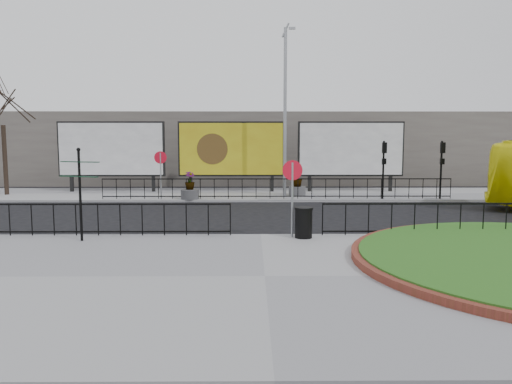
{
  "coord_description": "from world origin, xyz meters",
  "views": [
    {
      "loc": [
        -0.3,
        -16.28,
        3.34
      ],
      "look_at": [
        -0.16,
        0.9,
        1.43
      ],
      "focal_mm": 35.0,
      "sensor_mm": 36.0,
      "label": 1
    }
  ],
  "objects_px": {
    "fingerpost_sign": "(80,185)",
    "litter_bin": "(304,222)",
    "lamp_post": "(285,109)",
    "planter_a": "(190,189)",
    "billboard_mid": "(231,149)",
    "planter_c": "(297,186)"
  },
  "relations": [
    {
      "from": "fingerpost_sign",
      "to": "litter_bin",
      "type": "height_order",
      "value": "fingerpost_sign"
    },
    {
      "from": "lamp_post",
      "to": "fingerpost_sign",
      "type": "distance_m",
      "value": 14.25
    },
    {
      "from": "lamp_post",
      "to": "planter_a",
      "type": "height_order",
      "value": "lamp_post"
    },
    {
      "from": "billboard_mid",
      "to": "planter_c",
      "type": "relative_size",
      "value": 4.28
    },
    {
      "from": "billboard_mid",
      "to": "fingerpost_sign",
      "type": "bearing_deg",
      "value": -106.31
    },
    {
      "from": "litter_bin",
      "to": "lamp_post",
      "type": "bearing_deg",
      "value": 89.23
    },
    {
      "from": "planter_c",
      "to": "litter_bin",
      "type": "bearing_deg",
      "value": -94.19
    },
    {
      "from": "planter_a",
      "to": "lamp_post",
      "type": "bearing_deg",
      "value": 17.69
    },
    {
      "from": "fingerpost_sign",
      "to": "billboard_mid",
      "type": "bearing_deg",
      "value": 96.09
    },
    {
      "from": "billboard_mid",
      "to": "planter_a",
      "type": "bearing_deg",
      "value": -119.35
    },
    {
      "from": "lamp_post",
      "to": "litter_bin",
      "type": "height_order",
      "value": "lamp_post"
    },
    {
      "from": "fingerpost_sign",
      "to": "planter_a",
      "type": "relative_size",
      "value": 2.03
    },
    {
      "from": "lamp_post",
      "to": "litter_bin",
      "type": "distance_m",
      "value": 12.34
    },
    {
      "from": "litter_bin",
      "to": "planter_a",
      "type": "distance_m",
      "value": 11.12
    },
    {
      "from": "lamp_post",
      "to": "fingerpost_sign",
      "type": "bearing_deg",
      "value": -120.6
    },
    {
      "from": "billboard_mid",
      "to": "planter_a",
      "type": "relative_size",
      "value": 4.37
    },
    {
      "from": "planter_c",
      "to": "fingerpost_sign",
      "type": "bearing_deg",
      "value": -122.99
    },
    {
      "from": "billboard_mid",
      "to": "lamp_post",
      "type": "relative_size",
      "value": 0.67
    },
    {
      "from": "litter_bin",
      "to": "planter_c",
      "type": "distance_m",
      "value": 11.63
    },
    {
      "from": "billboard_mid",
      "to": "litter_bin",
      "type": "relative_size",
      "value": 6.31
    },
    {
      "from": "fingerpost_sign",
      "to": "litter_bin",
      "type": "xyz_separation_m",
      "value": [
        6.94,
        0.4,
        -1.25
      ]
    },
    {
      "from": "fingerpost_sign",
      "to": "planter_a",
      "type": "xyz_separation_m",
      "value": [
        2.08,
        10.4,
        -1.24
      ]
    }
  ]
}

